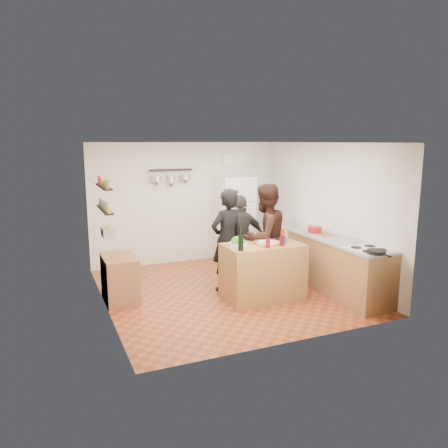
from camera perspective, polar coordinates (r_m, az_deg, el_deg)
name	(u,v)px	position (r m, az deg, el deg)	size (l,w,h in m)	color
room_shell	(217,216)	(7.59, -0.86, 1.12)	(4.20, 4.20, 4.20)	brown
prep_island	(263,272)	(7.09, 5.09, -6.22)	(1.25, 0.72, 0.91)	olive
pizza_board	(268,243)	(6.99, 5.81, -2.54)	(0.42, 0.34, 0.02)	brown
pizza	(268,242)	(6.99, 5.81, -2.39)	(0.34, 0.34, 0.02)	beige
salad_bowl	(238,244)	(6.83, 1.84, -2.66)	(0.28, 0.28, 0.06)	silver
wine_bottle	(241,242)	(6.53, 2.21, -2.42)	(0.08, 0.08, 0.25)	black
wine_glass_near	(268,243)	(6.73, 5.75, -2.49)	(0.06, 0.06, 0.15)	maroon
wine_glass_far	(282,240)	(6.89, 7.56, -2.14)	(0.07, 0.07, 0.17)	#53070B
pepper_mill	(286,235)	(7.21, 8.13, -1.46)	(0.06, 0.06, 0.20)	#9A6B40
salt_canister	(284,240)	(7.00, 7.79, -2.10)	(0.08, 0.08, 0.13)	navy
person_left	(227,240)	(7.38, 0.42, -2.13)	(0.64, 0.42, 1.75)	black
person_center	(265,237)	(7.46, 5.37, -1.74)	(0.89, 0.69, 1.83)	black
person_back	(241,238)	(7.91, 2.23, -1.89)	(0.93, 0.39, 1.58)	#2F2C29
counter_run	(329,263)	(7.79, 13.55, -4.96)	(0.63, 2.63, 0.90)	#9E7042
stove_top	(369,249)	(6.97, 18.37, -3.18)	(0.60, 0.62, 0.02)	white
skillet	(376,252)	(6.70, 19.27, -3.47)	(0.27, 0.27, 0.05)	black
sink	(303,228)	(8.36, 10.23, -0.49)	(0.50, 0.80, 0.03)	silver
cutting_board	(325,235)	(7.80, 13.02, -1.44)	(0.30, 0.40, 0.02)	#945E36
red_bowl	(315,230)	(7.94, 11.78, -0.71)	(0.25, 0.25, 0.10)	#A3121B
fridge	(235,219)	(9.25, 1.39, 0.68)	(0.70, 0.68, 1.80)	white
wall_clock	(228,159)	(9.42, 0.58, 8.51)	(0.30, 0.30, 0.03)	silver
spice_shelf_lower	(105,210)	(6.87, -15.32, 1.82)	(0.12, 1.00, 0.03)	black
spice_shelf_upper	(104,187)	(6.83, -15.46, 4.72)	(0.12, 1.00, 0.03)	black
produce_basket	(108,232)	(6.93, -14.93, -1.02)	(0.18, 0.35, 0.14)	silver
side_table	(120,279)	(7.21, -13.43, -6.94)	(0.50, 0.80, 0.73)	#996840
pot_rack	(171,170)	(8.91, -6.95, 7.02)	(0.90, 0.04, 0.04)	black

